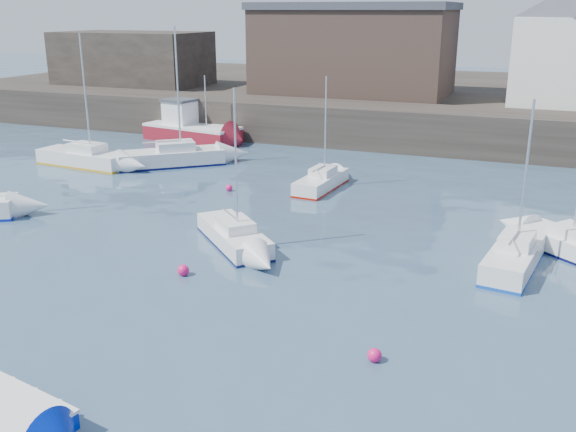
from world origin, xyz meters
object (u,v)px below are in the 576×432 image
(sailboat_c, at_px, (514,257))
(sailboat_b, at_px, (234,235))
(sailboat_e, at_px, (84,158))
(buoy_far, at_px, (229,191))
(sailboat_h, at_px, (172,157))
(buoy_near, at_px, (184,275))
(buoy_mid, at_px, (374,361))
(fishing_boat, at_px, (190,128))
(blue_dinghy, at_px, (4,412))
(sailboat_f, at_px, (321,181))

(sailboat_c, bearing_deg, sailboat_b, -172.23)
(sailboat_e, bearing_deg, buoy_far, -10.09)
(sailboat_b, xyz_separation_m, sailboat_h, (-10.43, 12.01, 0.13))
(buoy_near, distance_m, buoy_mid, 9.17)
(sailboat_b, height_order, buoy_far, sailboat_b)
(fishing_boat, height_order, buoy_mid, fishing_boat)
(blue_dinghy, xyz_separation_m, sailboat_b, (-0.38, 13.65, 0.05))
(sailboat_f, bearing_deg, blue_dinghy, -90.55)
(buoy_mid, relative_size, buoy_far, 1.10)
(sailboat_h, height_order, buoy_mid, sailboat_h)
(sailboat_h, bearing_deg, buoy_near, -57.42)
(blue_dinghy, bearing_deg, sailboat_b, 91.61)
(sailboat_b, bearing_deg, buoy_mid, -41.94)
(blue_dinghy, bearing_deg, buoy_far, 101.84)
(sailboat_e, distance_m, buoy_near, 20.59)
(fishing_boat, bearing_deg, sailboat_h, -68.34)
(sailboat_c, xyz_separation_m, sailboat_e, (-27.27, 8.29, 0.04))
(buoy_near, bearing_deg, sailboat_e, 138.48)
(sailboat_e, relative_size, sailboat_h, 0.95)
(blue_dinghy, bearing_deg, sailboat_e, 124.44)
(fishing_boat, relative_size, buoy_mid, 19.11)
(buoy_near, bearing_deg, fishing_boat, 119.19)
(buoy_near, height_order, buoy_far, buoy_near)
(sailboat_e, xyz_separation_m, sailboat_h, (5.32, 2.15, 0.03))
(sailboat_e, bearing_deg, fishing_boat, 77.70)
(blue_dinghy, xyz_separation_m, sailboat_f, (0.23, 23.81, 0.05))
(blue_dinghy, distance_m, sailboat_c, 18.87)
(sailboat_f, relative_size, buoy_mid, 14.83)
(sailboat_c, relative_size, buoy_far, 17.15)
(blue_dinghy, relative_size, sailboat_e, 0.47)
(sailboat_f, bearing_deg, buoy_near, -93.89)
(blue_dinghy, bearing_deg, sailboat_h, 112.84)
(sailboat_f, xyz_separation_m, buoy_near, (-0.95, -13.93, -0.45))
(fishing_boat, relative_size, sailboat_f, 1.29)
(fishing_boat, height_order, sailboat_c, sailboat_c)
(sailboat_e, distance_m, buoy_mid, 29.42)
(buoy_mid, bearing_deg, fishing_boat, 128.57)
(sailboat_b, distance_m, buoy_far, 8.82)
(sailboat_c, relative_size, sailboat_h, 0.75)
(sailboat_b, relative_size, sailboat_f, 1.08)
(blue_dinghy, distance_m, buoy_mid, 10.02)
(sailboat_f, height_order, buoy_mid, sailboat_f)
(blue_dinghy, distance_m, buoy_far, 21.92)
(sailboat_e, height_order, buoy_far, sailboat_e)
(sailboat_b, height_order, sailboat_c, sailboat_b)
(blue_dinghy, relative_size, buoy_far, 10.32)
(buoy_near, bearing_deg, sailboat_f, 86.11)
(sailboat_f, distance_m, buoy_near, 13.97)
(sailboat_h, xyz_separation_m, buoy_far, (6.31, -4.22, -0.58))
(buoy_near, xyz_separation_m, buoy_far, (-3.78, 11.58, 0.00))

